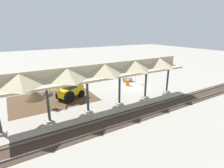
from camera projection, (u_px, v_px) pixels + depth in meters
ground_plane at (132, 86)px, 26.12m from camera, size 120.00×120.00×0.00m
dirt_work_zone at (53, 99)px, 21.38m from camera, size 9.85×7.00×0.01m
platform_canopy at (104, 70)px, 17.61m from camera, size 20.26×3.20×4.90m
rail_tracks at (172, 104)px, 19.90m from camera, size 60.00×2.58×0.15m
stop_sign at (136, 72)px, 27.02m from camera, size 0.73×0.26×2.51m
backhoe at (70, 89)px, 20.96m from camera, size 5.06×3.19×2.82m
dirt_mound at (35, 99)px, 21.32m from camera, size 4.95×4.95×2.29m
concrete_pipe at (127, 79)px, 28.47m from camera, size 1.66×1.27×0.78m
traffic_barrel at (127, 83)px, 26.42m from camera, size 0.56×0.56×0.90m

